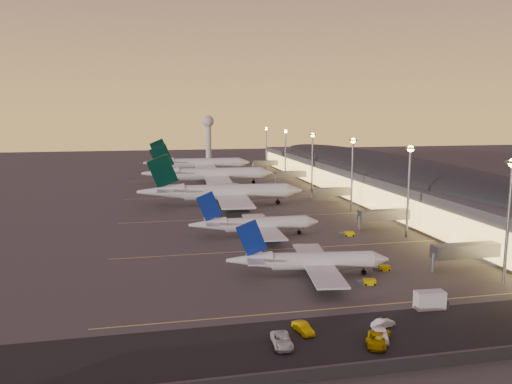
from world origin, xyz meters
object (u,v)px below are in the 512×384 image
(airliner_narrow_south, at_px, (308,261))
(service_van_e, at_px, (383,323))
(baggage_tug_a, at_px, (367,282))
(service_van_c, at_px, (380,335))
(airliner_wide_far, at_px, (198,163))
(airliner_wide_near, at_px, (222,192))
(baggage_tug_b, at_px, (382,268))
(airliner_narrow_north, at_px, (255,224))
(service_van_a, at_px, (282,340))
(radar_tower, at_px, (208,129))
(baggage_tug_c, at_px, (347,234))
(airliner_wide_mid, at_px, (209,174))
(catering_truck_a, at_px, (431,300))
(service_van_d, at_px, (377,340))
(service_van_b, at_px, (303,328))
(service_van_f, at_px, (378,337))

(airliner_narrow_south, relative_size, service_van_e, 8.22)
(baggage_tug_a, distance_m, service_van_c, 25.53)
(airliner_wide_far, height_order, baggage_tug_a, airliner_wide_far)
(airliner_wide_near, bearing_deg, baggage_tug_b, -70.25)
(baggage_tug_b, bearing_deg, airliner_narrow_north, 127.99)
(service_van_a, bearing_deg, airliner_wide_near, 91.08)
(radar_tower, bearing_deg, baggage_tug_c, -87.73)
(airliner_wide_mid, distance_m, service_van_c, 172.83)
(baggage_tug_c, height_order, service_van_c, service_van_c)
(airliner_wide_mid, relative_size, airliner_wide_far, 1.02)
(baggage_tug_b, xyz_separation_m, baggage_tug_c, (4.40, 31.16, 0.07))
(catering_truck_a, height_order, service_van_d, catering_truck_a)
(airliner_wide_near, xyz_separation_m, service_van_d, (6.95, -118.21, -4.31))
(airliner_wide_near, distance_m, baggage_tug_a, 94.39)
(airliner_wide_near, bearing_deg, airliner_narrow_north, -82.96)
(service_van_c, height_order, service_van_d, service_van_c)
(airliner_narrow_north, distance_m, airliner_wide_near, 48.70)
(airliner_wide_mid, bearing_deg, airliner_wide_far, 94.20)
(radar_tower, distance_m, baggage_tug_b, 287.29)
(airliner_wide_mid, distance_m, service_van_d, 174.25)
(airliner_wide_far, distance_m, baggage_tug_b, 195.59)
(airliner_wide_far, distance_m, service_van_e, 222.17)
(airliner_narrow_south, distance_m, catering_truck_a, 27.29)
(baggage_tug_a, height_order, service_van_b, service_van_b)
(service_van_a, distance_m, service_van_f, 14.97)
(airliner_wide_mid, xyz_separation_m, baggage_tug_c, (27.04, -109.52, -4.67))
(radar_tower, height_order, catering_truck_a, radar_tower)
(airliner_narrow_north, xyz_separation_m, service_van_c, (5.51, -68.15, -2.64))
(airliner_wide_mid, bearing_deg, service_van_c, -83.91)
(catering_truck_a, height_order, service_van_b, catering_truck_a)
(service_van_a, xyz_separation_m, service_van_f, (14.88, -1.61, -0.09))
(baggage_tug_c, distance_m, service_van_f, 66.75)
(airliner_wide_near, distance_m, service_van_f, 117.36)
(service_van_f, bearing_deg, catering_truck_a, 79.02)
(catering_truck_a, relative_size, service_van_c, 1.18)
(airliner_wide_mid, height_order, service_van_e, airliner_wide_mid)
(airliner_narrow_south, bearing_deg, service_van_c, -79.61)
(airliner_narrow_north, height_order, service_van_d, airliner_narrow_north)
(airliner_narrow_south, height_order, service_van_b, airliner_narrow_south)
(airliner_narrow_south, height_order, baggage_tug_c, airliner_narrow_south)
(radar_tower, bearing_deg, service_van_f, -91.93)
(airliner_wide_far, relative_size, baggage_tug_b, 16.37)
(airliner_narrow_south, distance_m, service_van_d, 33.38)
(catering_truck_a, xyz_separation_m, service_van_f, (-15.10, -10.04, -0.77))
(baggage_tug_a, xyz_separation_m, service_van_c, (-8.69, -24.00, 0.32))
(airliner_narrow_south, relative_size, baggage_tug_b, 9.28)
(service_van_c, bearing_deg, service_van_d, -116.29)
(airliner_wide_mid, bearing_deg, radar_tower, 87.25)
(airliner_narrow_north, xyz_separation_m, airliner_wide_near, (-2.72, 48.59, 1.67))
(service_van_b, bearing_deg, airliner_wide_far, 77.27)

